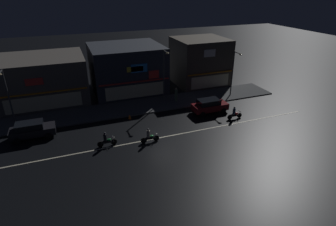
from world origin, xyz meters
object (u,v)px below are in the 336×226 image
at_px(parked_car_trailing, 32,130).
at_px(motorcycle_lead, 106,140).
at_px(traffic_cone, 130,117).
at_px(streetlamp_east, 234,70).
at_px(streetlamp_west, 7,92).
at_px(parked_car_near_kerb, 210,105).
at_px(streetlamp_mid, 164,72).
at_px(motorcycle_opposite_lane, 149,136).
at_px(pedestrian_on_sidewalk, 176,95).
at_px(motorcycle_following, 235,114).

relative_size(parked_car_trailing, motorcycle_lead, 2.26).
relative_size(parked_car_trailing, traffic_cone, 7.82).
relative_size(streetlamp_east, traffic_cone, 11.17).
bearing_deg(traffic_cone, motorcycle_lead, -124.70).
bearing_deg(streetlamp_east, streetlamp_west, 177.14).
xyz_separation_m(parked_car_near_kerb, parked_car_trailing, (-19.74, 0.97, 0.00)).
xyz_separation_m(parked_car_trailing, traffic_cone, (10.21, 0.67, -0.59)).
bearing_deg(streetlamp_mid, motorcycle_opposite_lane, -118.43).
bearing_deg(traffic_cone, streetlamp_east, 7.26).
distance_m(streetlamp_east, traffic_cone, 15.44).
bearing_deg(parked_car_near_kerb, traffic_cone, 170.21).
bearing_deg(streetlamp_mid, pedestrian_on_sidewalk, -12.10).
xyz_separation_m(pedestrian_on_sidewalk, motorcycle_opposite_lane, (-6.38, -8.63, -0.35)).
height_order(motorcycle_opposite_lane, traffic_cone, motorcycle_opposite_lane).
relative_size(streetlamp_mid, pedestrian_on_sidewalk, 3.74).
relative_size(motorcycle_following, motorcycle_opposite_lane, 1.00).
height_order(streetlamp_west, parked_car_near_kerb, streetlamp_west).
relative_size(streetlamp_west, streetlamp_mid, 0.90).
xyz_separation_m(streetlamp_east, motorcycle_opposite_lane, (-14.32, -7.72, -3.19)).
distance_m(parked_car_trailing, motorcycle_following, 21.87).
bearing_deg(motorcycle_following, parked_car_near_kerb, 131.88).
bearing_deg(streetlamp_east, pedestrian_on_sidewalk, 173.40).
distance_m(streetlamp_east, parked_car_trailing, 25.42).
bearing_deg(motorcycle_lead, pedestrian_on_sidewalk, 44.53).
bearing_deg(streetlamp_west, streetlamp_east, -2.86).
distance_m(parked_car_trailing, motorcycle_opposite_lane, 11.97).
height_order(streetlamp_west, streetlamp_mid, streetlamp_mid).
bearing_deg(pedestrian_on_sidewalk, parked_car_trailing, -1.60).
bearing_deg(motorcycle_lead, motorcycle_opposite_lane, -3.48).
xyz_separation_m(parked_car_trailing, motorcycle_lead, (6.74, -4.35, -0.24)).
relative_size(pedestrian_on_sidewalk, motorcycle_opposite_lane, 0.96).
height_order(streetlamp_mid, parked_car_near_kerb, streetlamp_mid).
bearing_deg(parked_car_near_kerb, motorcycle_opposite_lane, -154.98).
xyz_separation_m(streetlamp_west, parked_car_trailing, (2.10, -3.93, -2.93)).
height_order(parked_car_near_kerb, motorcycle_lead, parked_car_near_kerb).
bearing_deg(traffic_cone, streetlamp_mid, 30.01).
distance_m(streetlamp_mid, streetlamp_east, 9.55).
height_order(motorcycle_following, traffic_cone, motorcycle_following).
distance_m(pedestrian_on_sidewalk, motorcycle_opposite_lane, 10.74).
relative_size(parked_car_near_kerb, traffic_cone, 7.82).
height_order(parked_car_near_kerb, motorcycle_following, parked_car_near_kerb).
height_order(motorcycle_following, motorcycle_opposite_lane, same).
distance_m(streetlamp_west, streetlamp_mid, 17.76).
bearing_deg(streetlamp_west, motorcycle_opposite_lane, -35.12).
relative_size(streetlamp_west, pedestrian_on_sidewalk, 3.35).
xyz_separation_m(streetlamp_west, parked_car_near_kerb, (21.85, -4.90, -2.93)).
distance_m(streetlamp_mid, motorcycle_opposite_lane, 10.79).
relative_size(streetlamp_east, motorcycle_opposite_lane, 3.23).
distance_m(parked_car_near_kerb, traffic_cone, 9.69).
xyz_separation_m(pedestrian_on_sidewalk, parked_car_near_kerb, (2.56, -4.46, -0.11)).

